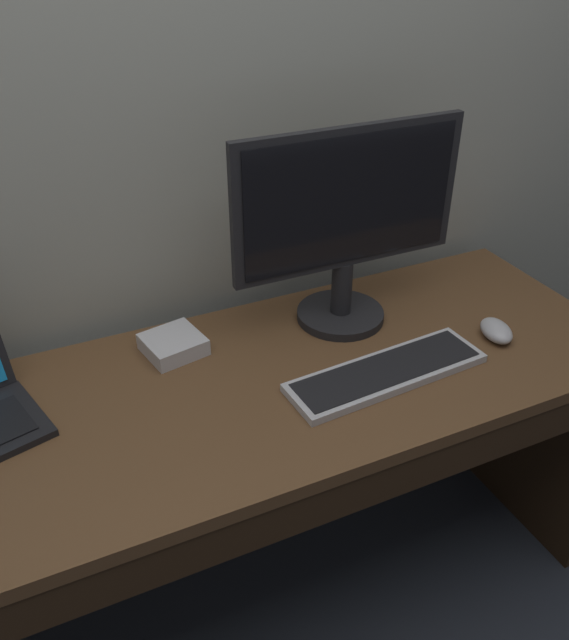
{
  "coord_description": "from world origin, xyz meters",
  "views": [
    {
      "loc": [
        -0.33,
        -1.04,
        1.6
      ],
      "look_at": [
        0.15,
        0.0,
        0.88
      ],
      "focal_mm": 36.96,
      "sensor_mm": 36.0,
      "label": 1
    }
  ],
  "objects_px": {
    "wired_keyboard": "(387,372)",
    "external_monitor": "(347,227)",
    "computer_mouse": "(496,331)",
    "external_drive_box": "(173,344)"
  },
  "relations": [
    {
      "from": "computer_mouse",
      "to": "external_drive_box",
      "type": "height_order",
      "value": "computer_mouse"
    },
    {
      "from": "wired_keyboard",
      "to": "computer_mouse",
      "type": "xyz_separation_m",
      "value": [
        0.31,
        0.02,
        0.01
      ]
    },
    {
      "from": "computer_mouse",
      "to": "wired_keyboard",
      "type": "bearing_deg",
      "value": -163.57
    },
    {
      "from": "wired_keyboard",
      "to": "computer_mouse",
      "type": "height_order",
      "value": "computer_mouse"
    },
    {
      "from": "wired_keyboard",
      "to": "computer_mouse",
      "type": "relative_size",
      "value": 4.57
    },
    {
      "from": "wired_keyboard",
      "to": "computer_mouse",
      "type": "distance_m",
      "value": 0.31
    },
    {
      "from": "external_monitor",
      "to": "external_drive_box",
      "type": "bearing_deg",
      "value": 174.01
    },
    {
      "from": "wired_keyboard",
      "to": "external_monitor",
      "type": "bearing_deg",
      "value": 84.57
    },
    {
      "from": "external_monitor",
      "to": "computer_mouse",
      "type": "height_order",
      "value": "external_monitor"
    },
    {
      "from": "computer_mouse",
      "to": "external_drive_box",
      "type": "relative_size",
      "value": 0.81
    }
  ]
}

